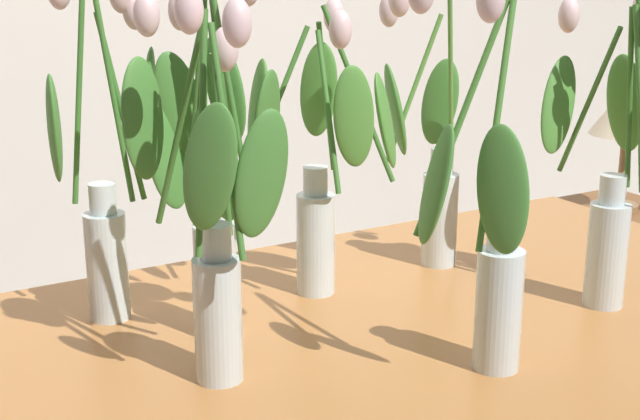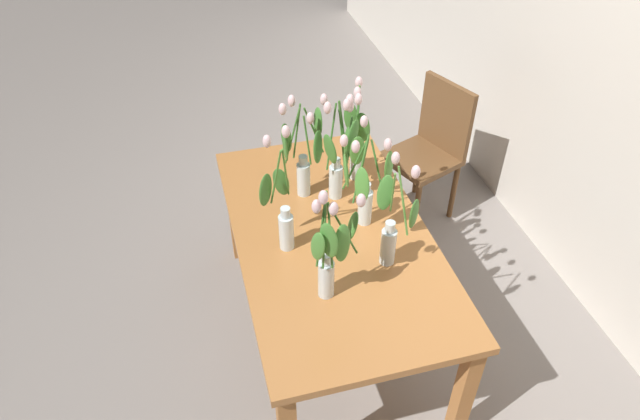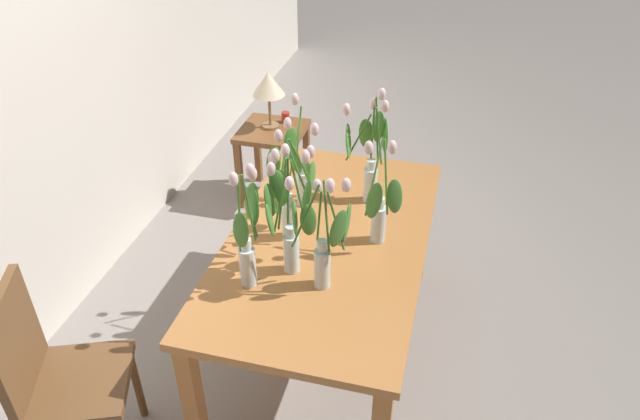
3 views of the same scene
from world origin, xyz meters
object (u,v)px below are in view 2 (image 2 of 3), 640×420
at_px(tulip_vase_0, 303,156).
at_px(tulip_vase_5, 330,256).
at_px(tulip_vase_2, 392,230).
at_px(tulip_vase_3, 340,158).
at_px(tulip_vase_6, 364,185).
at_px(tulip_vase_1, 282,213).
at_px(dining_table, 331,247).
at_px(dining_chair, 431,145).
at_px(tulip_vase_4, 357,144).

xyz_separation_m(tulip_vase_0, tulip_vase_5, (0.71, -0.06, 0.01)).
bearing_deg(tulip_vase_2, tulip_vase_5, -65.77).
bearing_deg(tulip_vase_3, tulip_vase_6, 12.41).
bearing_deg(tulip_vase_2, tulip_vase_0, -155.75).
xyz_separation_m(tulip_vase_1, tulip_vase_3, (-0.26, 0.34, 0.06)).
distance_m(dining_table, tulip_vase_5, 0.51).
relative_size(tulip_vase_1, tulip_vase_2, 1.01).
distance_m(tulip_vase_5, dining_chair, 1.68).
height_order(dining_table, tulip_vase_5, tulip_vase_5).
distance_m(tulip_vase_3, tulip_vase_6, 0.23).
bearing_deg(tulip_vase_0, tulip_vase_4, 99.56).
bearing_deg(tulip_vase_2, dining_chair, 147.24).
bearing_deg(tulip_vase_5, tulip_vase_3, 160.29).
height_order(tulip_vase_0, tulip_vase_5, tulip_vase_5).
xyz_separation_m(tulip_vase_2, tulip_vase_4, (-0.62, 0.04, 0.04)).
relative_size(dining_table, tulip_vase_4, 2.85).
height_order(dining_table, tulip_vase_2, tulip_vase_2).
xyz_separation_m(tulip_vase_2, tulip_vase_5, (0.14, -0.32, 0.06)).
relative_size(dining_table, tulip_vase_0, 2.92).
bearing_deg(tulip_vase_1, tulip_vase_3, 127.45).
bearing_deg(dining_table, tulip_vase_4, 148.17).
height_order(tulip_vase_0, dining_chair, tulip_vase_0).
xyz_separation_m(tulip_vase_3, dining_chair, (-0.61, 0.80, -0.46)).
bearing_deg(dining_table, tulip_vase_5, -17.08).
bearing_deg(tulip_vase_2, tulip_vase_4, 176.57).
bearing_deg(tulip_vase_5, tulip_vase_1, -162.82).
relative_size(tulip_vase_0, tulip_vase_3, 0.94).
relative_size(tulip_vase_2, tulip_vase_6, 1.03).
xyz_separation_m(tulip_vase_2, tulip_vase_3, (-0.49, -0.09, 0.06)).
bearing_deg(dining_table, dining_chair, 133.63).
relative_size(tulip_vase_3, dining_chair, 0.62).
bearing_deg(tulip_vase_6, tulip_vase_4, 167.55).
bearing_deg(tulip_vase_6, tulip_vase_3, -167.59).
bearing_deg(tulip_vase_3, tulip_vase_5, -19.71).
bearing_deg(tulip_vase_1, dining_chair, 127.38).
distance_m(tulip_vase_0, tulip_vase_2, 0.63).
bearing_deg(tulip_vase_3, tulip_vase_0, -114.33).
bearing_deg(tulip_vase_2, tulip_vase_1, -118.06).
height_order(tulip_vase_1, tulip_vase_2, tulip_vase_1).
bearing_deg(tulip_vase_4, dining_chair, 125.77).
xyz_separation_m(tulip_vase_0, tulip_vase_4, (-0.05, 0.29, -0.01)).
height_order(dining_table, tulip_vase_1, tulip_vase_1).
distance_m(tulip_vase_0, tulip_vase_1, 0.38).
xyz_separation_m(dining_table, tulip_vase_1, (0.00, -0.23, 0.27)).
distance_m(tulip_vase_2, tulip_vase_4, 0.62).
xyz_separation_m(tulip_vase_3, tulip_vase_5, (0.64, -0.23, -0.00)).
distance_m(dining_table, tulip_vase_6, 0.36).
height_order(tulip_vase_2, dining_chair, tulip_vase_2).
distance_m(tulip_vase_4, tulip_vase_6, 0.36).
bearing_deg(tulip_vase_4, tulip_vase_6, -12.45).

